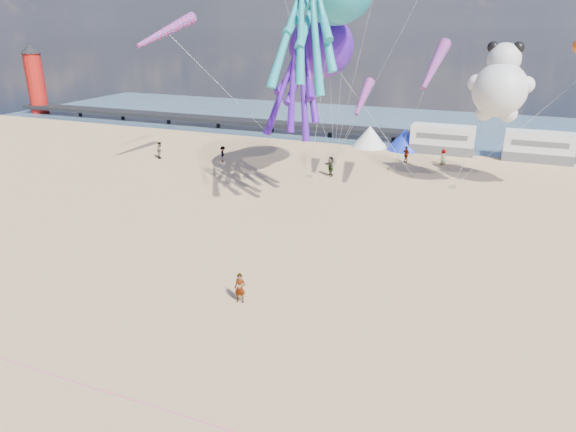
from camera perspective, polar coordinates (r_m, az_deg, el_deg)
The scene contains 25 objects.
ground at distance 24.43m, azimuth -9.05°, elevation -12.63°, with size 120.00×120.00×0.00m, color tan.
water at distance 74.32m, azimuth 13.27°, elevation 9.80°, with size 120.00×120.00×0.00m, color #3E5D77.
pier at distance 73.69m, azimuth -10.56°, elevation 10.68°, with size 60.00×3.00×0.50m, color black.
lighthouse at distance 91.24m, azimuth -26.20°, elevation 13.06°, with size 2.60×2.60×9.00m, color #A5140F.
motorhome_0 at distance 58.71m, azimuth 16.77°, elevation 8.17°, with size 6.60×2.50×3.00m, color silver.
motorhome_1 at distance 58.66m, azimuth 26.06°, elevation 6.94°, with size 6.60×2.50×3.00m, color silver.
tent_white at distance 59.98m, azimuth 9.07°, elevation 8.74°, with size 4.00×4.00×2.40m, color white.
tent_blue at distance 59.24m, azimuth 12.87°, elevation 8.33°, with size 4.00×4.00×2.40m, color #1933CC.
rope_line at distance 21.18m, azimuth -16.32°, elevation -19.18°, with size 0.03×0.03×34.00m, color #F2338C.
standing_person at distance 26.20m, azimuth -5.35°, elevation -7.98°, with size 0.58×0.38×1.58m, color tan.
beachgoer_0 at distance 53.84m, azimuth 16.87°, elevation 6.29°, with size 0.57×0.37×1.56m, color #7F6659.
beachgoer_1 at distance 55.69m, azimuth -14.01°, elevation 7.12°, with size 0.85×0.55×1.73m, color #7F6659.
beachgoer_2 at distance 53.16m, azimuth -7.24°, elevation 6.86°, with size 0.77×0.60×1.59m, color #7F6659.
beachgoer_3 at distance 53.68m, azimuth 12.97°, elevation 6.67°, with size 1.07×0.62×1.66m, color #7F6659.
beachgoer_4 at distance 47.79m, azimuth 4.75°, elevation 5.53°, with size 1.06×0.44×1.82m, color #7F6659.
sandbag_a at distance 47.39m, azimuth 2.48°, elevation 4.45°, with size 0.50×0.35×0.22m, color gray.
sandbag_b at distance 48.98m, azimuth 13.62°, elevation 4.42°, with size 0.50×0.35×0.22m, color gray.
sandbag_c at distance 46.36m, azimuth 17.82°, elevation 3.09°, with size 0.50×0.35×0.22m, color gray.
sandbag_d at distance 50.57m, azimuth 11.54°, elevation 5.09°, with size 0.50×0.35×0.22m, color gray.
sandbag_e at distance 52.18m, azimuth 5.13°, elevation 5.90°, with size 0.50×0.35×0.22m, color gray.
kite_octopus_purple at distance 45.83m, azimuth 3.79°, elevation 18.26°, with size 4.41×10.29×11.76m, color #45119A, non-canonical shape.
kite_panda at distance 44.31m, azimuth 22.46°, elevation 12.83°, with size 5.07×4.77×7.16m, color silver, non-canonical shape.
windsock_left at distance 49.01m, azimuth -13.39°, elevation 19.33°, with size 1.10×6.73×6.73m, color red, non-canonical shape.
windsock_mid at distance 41.22m, azimuth 15.97°, elevation 15.82°, with size 1.00×6.59×6.59m, color red, non-canonical shape.
windsock_right at distance 45.07m, azimuth 8.35°, elevation 12.90°, with size 0.90×4.69×4.69m, color red, non-canonical shape.
Camera 1 is at (11.01, -17.29, 13.30)m, focal length 32.00 mm.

